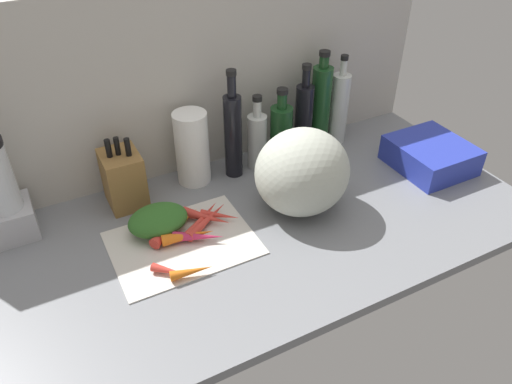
{
  "coord_description": "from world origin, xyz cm",
  "views": [
    {
      "loc": [
        -48.53,
        -98.71,
        93.33
      ],
      "look_at": [
        3.86,
        1.53,
        10.34
      ],
      "focal_mm": 34.9,
      "sensor_mm": 36.0,
      "label": 1
    }
  ],
  "objects_px": {
    "carrot_9": "(183,221)",
    "carrot_8": "(202,219)",
    "carrot_4": "(188,236)",
    "winter_squash": "(302,172)",
    "carrot_2": "(165,232)",
    "carrot_7": "(206,217)",
    "cutting_board": "(183,243)",
    "bottle_2": "(281,133)",
    "carrot_1": "(207,220)",
    "carrot_3": "(220,215)",
    "bottle_4": "(320,106)",
    "carrot_0": "(171,271)",
    "knife_block": "(123,179)",
    "bottle_3": "(304,118)",
    "bottle_1": "(257,139)",
    "dish_rack": "(430,155)",
    "bottle_0": "(233,134)",
    "carrot_5": "(192,271)",
    "carrot_6": "(199,237)",
    "blender_appliance": "(1,196)",
    "bottle_5": "(339,108)",
    "paper_towel_roll": "(192,148)"
  },
  "relations": [
    {
      "from": "carrot_9",
      "to": "carrot_8",
      "type": "bearing_deg",
      "value": -19.8
    },
    {
      "from": "carrot_5",
      "to": "winter_squash",
      "type": "bearing_deg",
      "value": 16.97
    },
    {
      "from": "carrot_0",
      "to": "bottle_2",
      "type": "height_order",
      "value": "bottle_2"
    },
    {
      "from": "carrot_9",
      "to": "carrot_5",
      "type": "bearing_deg",
      "value": -104.85
    },
    {
      "from": "carrot_1",
      "to": "bottle_5",
      "type": "xyz_separation_m",
      "value": [
        0.61,
        0.23,
        0.11
      ]
    },
    {
      "from": "bottle_1",
      "to": "bottle_4",
      "type": "relative_size",
      "value": 0.74
    },
    {
      "from": "carrot_4",
      "to": "blender_appliance",
      "type": "relative_size",
      "value": 0.48
    },
    {
      "from": "bottle_1",
      "to": "carrot_7",
      "type": "bearing_deg",
      "value": -142.93
    },
    {
      "from": "carrot_4",
      "to": "paper_towel_roll",
      "type": "bearing_deg",
      "value": 64.98
    },
    {
      "from": "knife_block",
      "to": "carrot_4",
      "type": "bearing_deg",
      "value": -69.34
    },
    {
      "from": "cutting_board",
      "to": "bottle_1",
      "type": "relative_size",
      "value": 1.51
    },
    {
      "from": "cutting_board",
      "to": "carrot_7",
      "type": "distance_m",
      "value": 0.11
    },
    {
      "from": "carrot_5",
      "to": "bottle_4",
      "type": "height_order",
      "value": "bottle_4"
    },
    {
      "from": "cutting_board",
      "to": "bottle_3",
      "type": "xyz_separation_m",
      "value": [
        0.55,
        0.26,
        0.13
      ]
    },
    {
      "from": "carrot_3",
      "to": "bottle_1",
      "type": "distance_m",
      "value": 0.33
    },
    {
      "from": "carrot_2",
      "to": "carrot_7",
      "type": "xyz_separation_m",
      "value": [
        0.13,
        0.01,
        -0.0
      ]
    },
    {
      "from": "carrot_0",
      "to": "carrot_9",
      "type": "xyz_separation_m",
      "value": [
        0.1,
        0.17,
        0.0
      ]
    },
    {
      "from": "knife_block",
      "to": "bottle_2",
      "type": "height_order",
      "value": "bottle_2"
    },
    {
      "from": "bottle_1",
      "to": "bottle_4",
      "type": "height_order",
      "value": "bottle_4"
    },
    {
      "from": "carrot_3",
      "to": "carrot_9",
      "type": "bearing_deg",
      "value": 166.37
    },
    {
      "from": "bottle_4",
      "to": "dish_rack",
      "type": "height_order",
      "value": "bottle_4"
    },
    {
      "from": "bottle_0",
      "to": "bottle_1",
      "type": "relative_size",
      "value": 1.41
    },
    {
      "from": "carrot_4",
      "to": "carrot_6",
      "type": "xyz_separation_m",
      "value": [
        0.02,
        -0.02,
        -0.0
      ]
    },
    {
      "from": "carrot_1",
      "to": "bottle_5",
      "type": "relative_size",
      "value": 0.55
    },
    {
      "from": "bottle_2",
      "to": "bottle_5",
      "type": "distance_m",
      "value": 0.25
    },
    {
      "from": "bottle_3",
      "to": "dish_rack",
      "type": "xyz_separation_m",
      "value": [
        0.33,
        -0.28,
        -0.09
      ]
    },
    {
      "from": "carrot_2",
      "to": "carrot_7",
      "type": "distance_m",
      "value": 0.13
    },
    {
      "from": "cutting_board",
      "to": "bottle_2",
      "type": "distance_m",
      "value": 0.53
    },
    {
      "from": "carrot_6",
      "to": "bottle_2",
      "type": "distance_m",
      "value": 0.5
    },
    {
      "from": "carrot_2",
      "to": "bottle_4",
      "type": "height_order",
      "value": "bottle_4"
    },
    {
      "from": "bottle_4",
      "to": "carrot_0",
      "type": "bearing_deg",
      "value": -151.14
    },
    {
      "from": "bottle_2",
      "to": "dish_rack",
      "type": "distance_m",
      "value": 0.51
    },
    {
      "from": "cutting_board",
      "to": "bottle_5",
      "type": "xyz_separation_m",
      "value": [
        0.7,
        0.27,
        0.13
      ]
    },
    {
      "from": "knife_block",
      "to": "bottle_3",
      "type": "bearing_deg",
      "value": 0.6
    },
    {
      "from": "carrot_4",
      "to": "carrot_8",
      "type": "bearing_deg",
      "value": 40.23
    },
    {
      "from": "carrot_2",
      "to": "bottle_3",
      "type": "height_order",
      "value": "bottle_3"
    },
    {
      "from": "cutting_board",
      "to": "bottle_4",
      "type": "bearing_deg",
      "value": 24.1
    },
    {
      "from": "knife_block",
      "to": "carrot_2",
      "type": "bearing_deg",
      "value": -77.78
    },
    {
      "from": "dish_rack",
      "to": "carrot_0",
      "type": "bearing_deg",
      "value": -174.72
    },
    {
      "from": "blender_appliance",
      "to": "dish_rack",
      "type": "bearing_deg",
      "value": -12.26
    },
    {
      "from": "carrot_1",
      "to": "bottle_3",
      "type": "distance_m",
      "value": 0.53
    },
    {
      "from": "carrot_5",
      "to": "carrot_6",
      "type": "distance_m",
      "value": 0.13
    },
    {
      "from": "cutting_board",
      "to": "carrot_2",
      "type": "xyz_separation_m",
      "value": [
        -0.04,
        0.04,
        0.02
      ]
    },
    {
      "from": "cutting_board",
      "to": "bottle_2",
      "type": "height_order",
      "value": "bottle_2"
    },
    {
      "from": "carrot_1",
      "to": "carrot_3",
      "type": "xyz_separation_m",
      "value": [
        0.04,
        0.01,
        -0.0
      ]
    },
    {
      "from": "carrot_0",
      "to": "carrot_3",
      "type": "bearing_deg",
      "value": 35.89
    },
    {
      "from": "bottle_1",
      "to": "dish_rack",
      "type": "xyz_separation_m",
      "value": [
        0.51,
        -0.27,
        -0.06
      ]
    },
    {
      "from": "carrot_4",
      "to": "winter_squash",
      "type": "xyz_separation_m",
      "value": [
        0.36,
        -0.01,
        0.1
      ]
    },
    {
      "from": "carrot_5",
      "to": "knife_block",
      "type": "relative_size",
      "value": 0.49
    },
    {
      "from": "carrot_2",
      "to": "carrot_3",
      "type": "height_order",
      "value": "carrot_2"
    }
  ]
}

